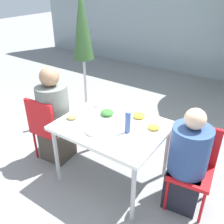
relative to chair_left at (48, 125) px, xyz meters
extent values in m
plane|color=gray|center=(0.85, 0.15, -0.50)|extent=(24.00, 24.00, 0.00)
cube|color=#89999E|center=(0.85, 4.19, 1.00)|extent=(10.00, 0.20, 3.00)
cube|color=white|center=(0.85, 0.15, 0.21)|extent=(1.11, 0.87, 0.04)
cylinder|color=#B7B7B7|center=(0.35, -0.22, -0.16)|extent=(0.04, 0.04, 0.69)
cylinder|color=#B7B7B7|center=(1.34, -0.22, -0.16)|extent=(0.04, 0.04, 0.69)
cylinder|color=#B7B7B7|center=(0.35, 0.53, -0.16)|extent=(0.04, 0.04, 0.69)
cylinder|color=#B7B7B7|center=(1.34, 0.53, -0.16)|extent=(0.04, 0.04, 0.69)
cube|color=red|center=(-0.01, 0.08, -0.08)|extent=(0.43, 0.43, 0.04)
cube|color=red|center=(0.01, -0.10, 0.15)|extent=(0.40, 0.07, 0.42)
cylinder|color=red|center=(-0.19, 0.23, -0.30)|extent=(0.03, 0.03, 0.40)
cylinder|color=red|center=(0.15, 0.26, -0.30)|extent=(0.03, 0.03, 0.40)
cylinder|color=red|center=(-0.16, -0.10, -0.30)|extent=(0.03, 0.03, 0.40)
cylinder|color=red|center=(0.18, -0.07, -0.30)|extent=(0.03, 0.03, 0.40)
cube|color=#473D33|center=(0.04, 0.08, -0.28)|extent=(0.37, 0.37, 0.44)
cylinder|color=slate|center=(0.04, 0.08, 0.22)|extent=(0.38, 0.38, 0.56)
sphere|color=#9E7556|center=(0.04, 0.08, 0.61)|extent=(0.22, 0.22, 0.22)
cube|color=red|center=(1.70, 0.26, -0.08)|extent=(0.45, 0.45, 0.04)
cube|color=red|center=(1.68, 0.44, 0.15)|extent=(0.40, 0.09, 0.42)
cylinder|color=red|center=(1.89, 0.11, -0.30)|extent=(0.03, 0.03, 0.40)
cylinder|color=red|center=(1.55, 0.07, -0.30)|extent=(0.03, 0.03, 0.40)
cylinder|color=red|center=(1.85, 0.45, -0.30)|extent=(0.03, 0.03, 0.40)
cylinder|color=red|center=(1.51, 0.41, -0.30)|extent=(0.03, 0.03, 0.40)
cube|color=black|center=(1.65, 0.26, -0.28)|extent=(0.37, 0.37, 0.44)
cylinder|color=navy|center=(1.65, 0.26, 0.18)|extent=(0.37, 0.37, 0.48)
sphere|color=beige|center=(1.65, 0.26, 0.51)|extent=(0.19, 0.19, 0.19)
cylinder|color=#333333|center=(-0.36, 1.15, -0.48)|extent=(0.36, 0.36, 0.05)
cylinder|color=#BCBCBC|center=(-0.36, 1.15, 0.51)|extent=(0.04, 0.04, 2.02)
cone|color=#2D5128|center=(-0.36, 1.15, 1.00)|extent=(0.31, 0.31, 1.03)
cylinder|color=white|center=(1.02, 0.42, 0.23)|extent=(0.25, 0.25, 0.01)
ellipsoid|color=gold|center=(1.02, 0.42, 0.27)|extent=(0.13, 0.13, 0.05)
cylinder|color=white|center=(0.70, 0.27, 0.23)|extent=(0.27, 0.27, 0.01)
ellipsoid|color=#33702D|center=(0.70, 0.27, 0.27)|extent=(0.15, 0.15, 0.06)
cylinder|color=white|center=(0.43, -0.01, 0.23)|extent=(0.21, 0.21, 0.01)
ellipsoid|color=tan|center=(0.43, -0.01, 0.26)|extent=(0.12, 0.12, 0.05)
cylinder|color=white|center=(1.25, 0.30, 0.23)|extent=(0.22, 0.22, 0.01)
ellipsoid|color=gold|center=(1.25, 0.30, 0.26)|extent=(0.12, 0.12, 0.05)
cylinder|color=#334C8E|center=(1.05, 0.12, 0.34)|extent=(0.06, 0.06, 0.22)
cylinder|color=white|center=(1.05, 0.12, 0.46)|extent=(0.04, 0.04, 0.02)
cylinder|color=white|center=(0.49, 0.41, 0.27)|extent=(0.08, 0.08, 0.10)
cylinder|color=white|center=(0.78, -0.06, 0.25)|extent=(0.18, 0.18, 0.05)
camera|label=1|loc=(2.11, -1.68, 1.60)|focal=40.00mm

